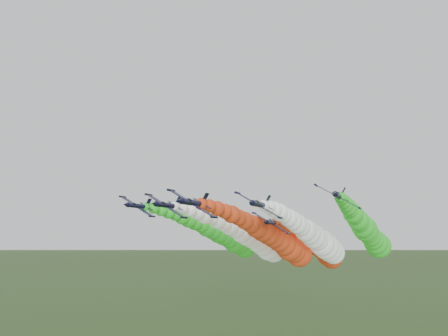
% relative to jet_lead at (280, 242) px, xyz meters
% --- Properties ---
extents(jet_lead, '(12.87, 69.39, 16.60)m').
position_rel_jet_lead_xyz_m(jet_lead, '(0.00, 0.00, 0.00)').
color(jet_lead, black).
rests_on(jet_lead, ground).
extents(jet_inner_left, '(12.73, 69.25, 16.46)m').
position_rel_jet_lead_xyz_m(jet_inner_left, '(-9.76, 9.55, 0.34)').
color(jet_inner_left, black).
rests_on(jet_inner_left, ground).
extents(jet_inner_right, '(12.49, 69.01, 16.22)m').
position_rel_jet_lead_xyz_m(jet_inner_right, '(8.20, 8.30, 0.33)').
color(jet_inner_right, black).
rests_on(jet_inner_right, ground).
extents(jet_outer_left, '(12.86, 69.38, 16.58)m').
position_rel_jet_lead_xyz_m(jet_outer_left, '(-22.42, 18.54, 1.32)').
color(jet_outer_left, black).
rests_on(jet_outer_left, ground).
extents(jet_outer_right, '(12.89, 69.41, 16.62)m').
position_rel_jet_lead_xyz_m(jet_outer_right, '(20.56, 17.16, 2.18)').
color(jet_outer_right, black).
rests_on(jet_outer_right, ground).
extents(jet_trail, '(12.87, 69.39, 16.59)m').
position_rel_jet_lead_xyz_m(jet_trail, '(5.14, 29.61, -2.50)').
color(jet_trail, black).
rests_on(jet_trail, ground).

